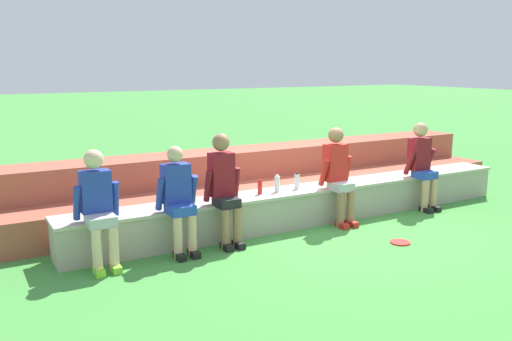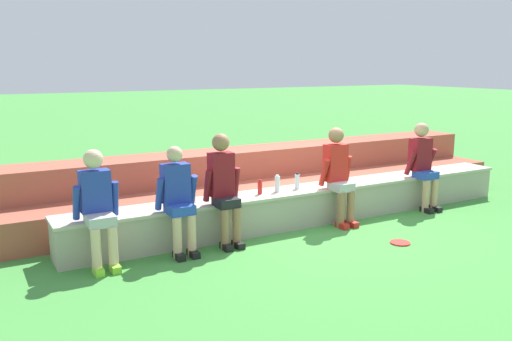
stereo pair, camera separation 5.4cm
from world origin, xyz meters
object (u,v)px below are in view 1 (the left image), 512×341
Objects in this scene: person_center at (224,186)px; plastic_cup_middle at (343,179)px; water_bottle_mid_right at (277,184)px; water_bottle_near_right at (297,181)px; person_right_of_center at (338,172)px; frisbee at (400,242)px; person_far_right at (422,163)px; person_far_left at (98,205)px; plastic_cup_right_end at (193,198)px; person_left_of_center at (179,197)px; water_bottle_mid_left at (425,167)px; water_bottle_center_gap at (260,187)px.

plastic_cup_middle is at bearing 8.39° from person_center.
water_bottle_mid_right is 0.35m from water_bottle_near_right.
frisbee is (0.17, -1.14, -0.76)m from person_right_of_center.
person_far_left is at bearing -179.92° from person_far_right.
water_bottle_mid_right is 1.30m from plastic_cup_right_end.
person_left_of_center is 2.98m from frisbee.
person_left_of_center is 4.54m from water_bottle_mid_left.
person_center is at bearing -157.78° from water_bottle_center_gap.
plastic_cup_middle is at bearing 167.03° from person_far_right.
plastic_cup_right_end is at bearing 172.05° from person_right_of_center.
water_bottle_mid_left is (3.89, 0.23, -0.16)m from person_center.
person_center is 3.90m from water_bottle_mid_left.
frisbee is at bearing -29.01° from person_center.
water_bottle_center_gap is (-2.87, 0.28, -0.14)m from person_far_right.
water_bottle_center_gap is at bearing -178.81° from water_bottle_mid_right.
person_far_right is at bearing 36.47° from frisbee.
person_center is 6.13× the size of water_bottle_near_right.
person_left_of_center is at bearing -179.36° from person_far_right.
plastic_cup_right_end is at bearing 178.86° from water_bottle_mid_left.
plastic_cup_right_end is at bearing -179.77° from plastic_cup_middle.
person_left_of_center is 5.66× the size of water_bottle_near_right.
water_bottle_mid_right is (-2.58, 0.28, -0.12)m from person_far_right.
frisbee is at bearing -81.56° from person_right_of_center.
water_bottle_near_right is 2.28× the size of plastic_cup_middle.
person_center is 6.91× the size of water_bottle_center_gap.
water_bottle_near_right is at bearing 150.97° from person_right_of_center.
person_right_of_center reaches higher than person_far_left.
person_far_left is at bearing 179.91° from person_center.
frisbee is at bearing -46.69° from water_bottle_center_gap.
person_far_left is 6.52× the size of water_bottle_center_gap.
plastic_cup_middle is at bearing 7.26° from person_left_of_center.
frisbee is (2.68, -1.09, -0.71)m from person_left_of_center.
person_far_left is 5.78× the size of water_bottle_near_right.
person_right_of_center is at bearing 0.15° from person_far_left.
plastic_cup_middle is (0.86, 0.02, -0.06)m from water_bottle_near_right.
person_far_right reaches higher than frisbee.
person_left_of_center is at bearing -172.74° from plastic_cup_middle.
water_bottle_near_right reaches higher than plastic_cup_middle.
plastic_cup_right_end is at bearing 178.39° from water_bottle_center_gap.
person_far_right is (3.57, 0.01, -0.02)m from person_center.
person_far_right is 5.91× the size of water_bottle_near_right.
plastic_cup_middle is at bearing 0.23° from plastic_cup_right_end.
person_far_left is at bearing 177.62° from person_left_of_center.
person_center reaches higher than person_right_of_center.
water_bottle_center_gap is 1.81× the size of plastic_cup_right_end.
frisbee is at bearing -64.08° from water_bottle_near_right.
person_far_right is 5.32× the size of frisbee.
person_far_right is 2.06m from frisbee.
person_left_of_center is 2.01m from water_bottle_near_right.
person_right_of_center is 6.82× the size of water_bottle_mid_left.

